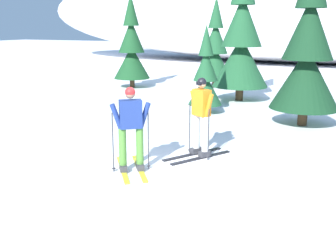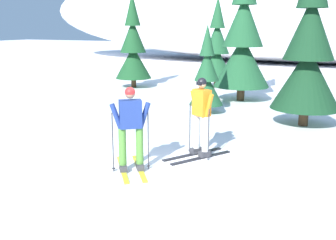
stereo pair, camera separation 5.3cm
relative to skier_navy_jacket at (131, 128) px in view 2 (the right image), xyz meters
The scene contains 9 objects.
ground_plane 1.34m from the skier_navy_jacket, 25.33° to the left, with size 120.00×120.00×0.00m, color white.
skier_navy_jacket is the anchor object (origin of this frame).
skier_orange_jacket 1.76m from the skier_navy_jacket, 57.64° to the left, with size 1.20×1.60×1.78m.
pine_tree_far_left 11.48m from the skier_navy_jacket, 118.78° to the left, with size 1.69×1.69×4.39m.
pine_tree_left 11.93m from the skier_navy_jacket, 99.49° to the left, with size 1.63×1.63×4.22m.
pine_tree_center_left 5.93m from the skier_navy_jacket, 94.36° to the left, with size 1.13×1.13×2.93m.
pine_tree_center_right 8.83m from the skier_navy_jacket, 89.90° to the left, with size 2.15×2.15×5.57m.
pine_tree_right 6.21m from the skier_navy_jacket, 63.30° to the left, with size 1.98×1.98×5.12m.
snow_ridge_background 27.65m from the skier_navy_jacket, 88.11° to the left, with size 47.26×16.73×8.41m, color white.
Camera 2 is at (2.98, -7.18, 2.88)m, focal length 43.19 mm.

